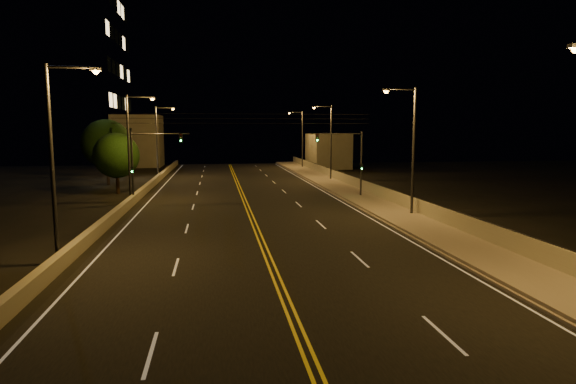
{
  "coord_description": "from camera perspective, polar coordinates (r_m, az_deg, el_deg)",
  "views": [
    {
      "loc": [
        -2.52,
        -12.14,
        6.45
      ],
      "look_at": [
        2.0,
        18.0,
        2.5
      ],
      "focal_mm": 30.0,
      "sensor_mm": 36.0,
      "label": 1
    }
  ],
  "objects": [
    {
      "name": "sidewalk",
      "position": [
        35.36,
        13.77,
        -3.09
      ],
      "size": [
        3.6,
        120.0,
        0.3
      ],
      "primitive_type": "cube",
      "color": "gray",
      "rests_on": "ground"
    },
    {
      "name": "ground",
      "position": [
        13.98,
        3.02,
        -20.11
      ],
      "size": [
        160.0,
        160.0,
        0.0
      ],
      "primitive_type": "plane",
      "color": "black",
      "rests_on": "ground"
    },
    {
      "name": "traffic_signal_left",
      "position": [
        44.16,
        -16.75,
        3.85
      ],
      "size": [
        5.11,
        0.31,
        6.3
      ],
      "color": "#2D2D33",
      "rests_on": "ground"
    },
    {
      "name": "distant_building_right",
      "position": [
        82.98,
        4.75,
        4.9
      ],
      "size": [
        6.0,
        10.0,
        5.76
      ],
      "primitive_type": "cube",
      "color": "gray",
      "rests_on": "ground"
    },
    {
      "name": "traffic_signal_right",
      "position": [
        45.48,
        7.51,
        4.19
      ],
      "size": [
        5.11,
        0.31,
        6.3
      ],
      "color": "#2D2D33",
      "rests_on": "ground"
    },
    {
      "name": "parapet_wall",
      "position": [
        35.9,
        16.24,
        -1.97
      ],
      "size": [
        0.3,
        120.0,
        1.0
      ],
      "primitive_type": "cube",
      "color": "#9D9782",
      "rests_on": "sidewalk"
    },
    {
      "name": "overhead_wires",
      "position": [
        41.73,
        -5.12,
        8.66
      ],
      "size": [
        22.0,
        0.03,
        0.83
      ],
      "color": "black"
    },
    {
      "name": "streetlight_3",
      "position": [
        80.52,
        1.53,
        6.68
      ],
      "size": [
        2.55,
        0.28,
        9.48
      ],
      "color": "#2D2D33",
      "rests_on": "ground"
    },
    {
      "name": "distant_building_left",
      "position": [
        88.99,
        -17.33,
        5.79
      ],
      "size": [
        8.0,
        8.0,
        8.98
      ],
      "primitive_type": "cube",
      "color": "gray",
      "rests_on": "ground"
    },
    {
      "name": "curb",
      "position": [
        34.71,
        10.91,
        -3.33
      ],
      "size": [
        0.14,
        120.0,
        0.15
      ],
      "primitive_type": "cube",
      "color": "gray",
      "rests_on": "ground"
    },
    {
      "name": "streetlight_4",
      "position": [
        25.22,
        -25.69,
        4.4
      ],
      "size": [
        2.55,
        0.28,
        9.48
      ],
      "color": "#2D2D33",
      "rests_on": "ground"
    },
    {
      "name": "tree_1",
      "position": [
        60.17,
        -20.71,
        5.38
      ],
      "size": [
        5.67,
        5.67,
        7.68
      ],
      "color": "black",
      "rests_on": "ground"
    },
    {
      "name": "streetlight_1",
      "position": [
        36.34,
        14.29,
        5.59
      ],
      "size": [
        2.55,
        0.28,
        9.48
      ],
      "color": "#2D2D33",
      "rests_on": "ground"
    },
    {
      "name": "streetlight_2",
      "position": [
        60.73,
        4.88,
        6.42
      ],
      "size": [
        2.55,
        0.28,
        9.48
      ],
      "color": "#2D2D33",
      "rests_on": "ground"
    },
    {
      "name": "streetlight_5",
      "position": [
        45.2,
        -18.06,
        5.76
      ],
      "size": [
        2.55,
        0.28,
        9.48
      ],
      "color": "#2D2D33",
      "rests_on": "ground"
    },
    {
      "name": "parapet_rail",
      "position": [
        35.82,
        16.28,
        -1.13
      ],
      "size": [
        0.06,
        120.0,
        0.06
      ],
      "primitive_type": "cylinder",
      "rotation": [
        1.57,
        0.0,
        0.0
      ],
      "color": "black",
      "rests_on": "parapet_wall"
    },
    {
      "name": "building_tower",
      "position": [
        67.75,
        -29.74,
        14.21
      ],
      "size": [
        24.0,
        15.0,
        32.38
      ],
      "color": "gray",
      "rests_on": "ground"
    },
    {
      "name": "road",
      "position": [
        32.88,
        -3.98,
        -3.93
      ],
      "size": [
        18.0,
        120.0,
        0.02
      ],
      "primitive_type": "cube",
      "color": "black",
      "rests_on": "ground"
    },
    {
      "name": "lane_markings",
      "position": [
        32.8,
        -3.97,
        -3.93
      ],
      "size": [
        17.32,
        116.0,
        0.0
      ],
      "color": "silver",
      "rests_on": "road"
    },
    {
      "name": "jersey_barrier",
      "position": [
        33.51,
        -20.93,
        -3.56
      ],
      "size": [
        0.45,
        120.0,
        0.75
      ],
      "primitive_type": "cube",
      "color": "#9D9782",
      "rests_on": "ground"
    },
    {
      "name": "tree_0",
      "position": [
        51.43,
        -19.67,
        4.09
      ],
      "size": [
        4.55,
        4.55,
        6.16
      ],
      "color": "black",
      "rests_on": "ground"
    },
    {
      "name": "streetlight_6",
      "position": [
        66.13,
        -15.05,
        6.27
      ],
      "size": [
        2.55,
        0.28,
        9.48
      ],
      "color": "#2D2D33",
      "rests_on": "ground"
    }
  ]
}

